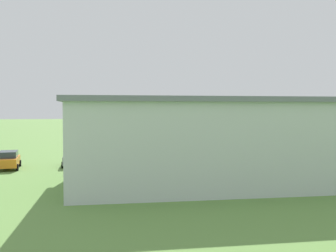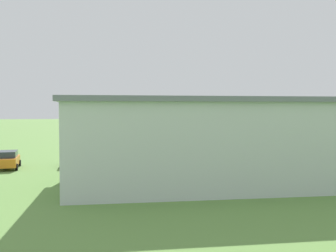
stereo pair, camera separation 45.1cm
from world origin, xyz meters
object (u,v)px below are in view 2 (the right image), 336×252
at_px(person_crossing_taxiway, 324,150).
at_px(windsock, 118,113).
at_px(car_grey, 72,157).
at_px(person_by_parked_cars, 281,148).
at_px(biplane, 142,111).
at_px(car_orange, 8,160).
at_px(person_near_hangar_door, 335,153).
at_px(person_walking_on_apron, 279,150).
at_px(person_at_fence_line, 255,148).
at_px(hangar, 256,140).

relative_size(person_crossing_taxiway, windsock, 0.27).
distance_m(car_grey, person_by_parked_cars, 26.06).
relative_size(biplane, car_orange, 2.15).
bearing_deg(person_by_parked_cars, person_near_hangar_door, 115.22).
bearing_deg(person_crossing_taxiway, car_orange, 3.80).
height_order(person_near_hangar_door, windsock, windsock).
bearing_deg(person_crossing_taxiway, person_walking_on_apron, -14.66).
distance_m(person_walking_on_apron, windsock, 36.96).
xyz_separation_m(car_grey, person_near_hangar_door, (-28.72, 1.85, -0.01)).
xyz_separation_m(person_at_fence_line, person_near_hangar_door, (-6.33, 7.11, -0.03)).
relative_size(car_orange, person_crossing_taxiway, 2.78).
relative_size(hangar, person_crossing_taxiway, 19.26).
xyz_separation_m(hangar, person_crossing_taxiway, (-14.92, -12.80, -2.48)).
bearing_deg(hangar, biplane, -76.84).
distance_m(car_grey, person_walking_on_apron, 24.65).
height_order(car_grey, person_at_fence_line, person_at_fence_line).
xyz_separation_m(car_grey, person_walking_on_apron, (-24.45, -3.10, -0.08)).
distance_m(biplane, car_orange, 21.25).
bearing_deg(person_near_hangar_door, person_at_fence_line, -48.35).
xyz_separation_m(person_near_hangar_door, windsock, (21.34, -37.43, 4.26)).
height_order(car_orange, person_crossing_taxiway, car_orange).
height_order(biplane, car_grey, biplane).
relative_size(hangar, car_grey, 7.23).
relative_size(person_at_fence_line, person_walking_on_apron, 1.12).
relative_size(biplane, person_walking_on_apron, 6.01).
bearing_deg(person_at_fence_line, biplane, -32.18).
xyz_separation_m(car_grey, windsock, (-7.38, -35.59, 4.25)).
bearing_deg(car_grey, person_near_hangar_door, 176.32).
xyz_separation_m(person_walking_on_apron, windsock, (17.07, -32.49, 4.33)).
bearing_deg(biplane, car_grey, 56.60).
height_order(car_orange, person_near_hangar_door, car_orange).
bearing_deg(car_grey, person_crossing_taxiway, -176.70).
height_order(person_crossing_taxiway, person_walking_on_apron, person_crossing_taxiway).
xyz_separation_m(person_by_parked_cars, person_crossing_taxiway, (-4.11, 3.02, 0.01)).
bearing_deg(windsock, hangar, 99.05).
bearing_deg(person_walking_on_apron, person_at_fence_line, -46.53).
relative_size(hangar, person_near_hangar_door, 17.96).
distance_m(person_near_hangar_door, windsock, 43.30).
distance_m(person_at_fence_line, person_walking_on_apron, 2.99).
distance_m(biplane, person_crossing_taxiway, 24.38).
relative_size(biplane, person_at_fence_line, 5.38).
bearing_deg(car_orange, person_by_parked_cars, -170.31).
relative_size(car_orange, person_near_hangar_door, 2.59).
bearing_deg(person_near_hangar_door, hangar, 33.58).
relative_size(hangar, biplane, 3.23).
xyz_separation_m(hangar, biplane, (5.79, -24.77, 2.24)).
relative_size(person_by_parked_cars, person_walking_on_apron, 1.00).
distance_m(hangar, windsock, 47.30).
xyz_separation_m(hangar, person_near_hangar_door, (-13.91, -9.24, -2.41)).
distance_m(biplane, person_by_parked_cars, 19.44).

